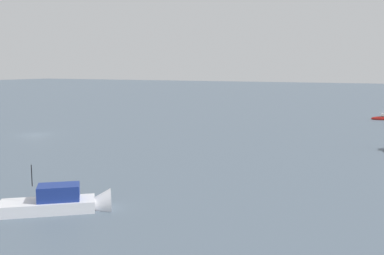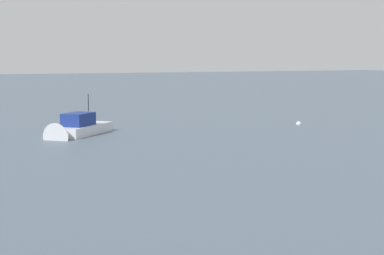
% 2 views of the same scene
% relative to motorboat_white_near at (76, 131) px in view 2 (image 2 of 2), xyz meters
% --- Properties ---
extents(motorboat_white_near, '(6.39, 6.97, 4.07)m').
position_rel_motorboat_white_near_xyz_m(motorboat_white_near, '(0.00, 0.00, 0.00)').
color(motorboat_white_near, silver).
rests_on(motorboat_white_near, ground_plane).
extents(mooring_buoy_near, '(0.49, 0.49, 0.49)m').
position_rel_motorboat_white_near_xyz_m(mooring_buoy_near, '(-3.06, -20.63, -0.34)').
color(mooring_buoy_near, white).
rests_on(mooring_buoy_near, ground_plane).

